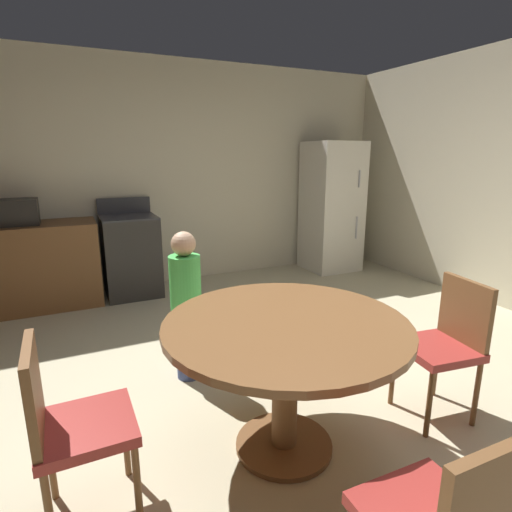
{
  "coord_description": "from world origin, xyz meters",
  "views": [
    {
      "loc": [
        -1.21,
        -1.98,
        1.6
      ],
      "look_at": [
        0.13,
        0.87,
        0.81
      ],
      "focal_mm": 28.59,
      "sensor_mm": 36.0,
      "label": 1
    }
  ],
  "objects_px": {
    "oven_range": "(131,255)",
    "person_child": "(186,303)",
    "refrigerator": "(331,207)",
    "microwave": "(14,212)",
    "chair_east": "(447,340)",
    "chair_west": "(69,421)",
    "dining_table": "(286,348)"
  },
  "relations": [
    {
      "from": "chair_east",
      "to": "person_child",
      "type": "bearing_deg",
      "value": -32.05
    },
    {
      "from": "microwave",
      "to": "chair_west",
      "type": "bearing_deg",
      "value": -82.65
    },
    {
      "from": "dining_table",
      "to": "chair_east",
      "type": "relative_size",
      "value": 1.48
    },
    {
      "from": "chair_east",
      "to": "chair_west",
      "type": "distance_m",
      "value": 2.11
    },
    {
      "from": "microwave",
      "to": "chair_east",
      "type": "xyz_separation_m",
      "value": [
        2.5,
        -3.15,
        -0.53
      ]
    },
    {
      "from": "oven_range",
      "to": "person_child",
      "type": "xyz_separation_m",
      "value": [
        0.08,
        -2.06,
        0.11
      ]
    },
    {
      "from": "oven_range",
      "to": "refrigerator",
      "type": "xyz_separation_m",
      "value": [
        2.73,
        -0.05,
        0.41
      ]
    },
    {
      "from": "refrigerator",
      "to": "dining_table",
      "type": "relative_size",
      "value": 1.37
    },
    {
      "from": "refrigerator",
      "to": "person_child",
      "type": "xyz_separation_m",
      "value": [
        -2.65,
        -2.0,
        -0.3
      ]
    },
    {
      "from": "chair_east",
      "to": "chair_west",
      "type": "xyz_separation_m",
      "value": [
        -2.11,
        0.13,
        0.0
      ]
    },
    {
      "from": "oven_range",
      "to": "chair_east",
      "type": "height_order",
      "value": "oven_range"
    },
    {
      "from": "oven_range",
      "to": "person_child",
      "type": "distance_m",
      "value": 2.06
    },
    {
      "from": "microwave",
      "to": "oven_range",
      "type": "bearing_deg",
      "value": 0.19
    },
    {
      "from": "oven_range",
      "to": "dining_table",
      "type": "relative_size",
      "value": 0.86
    },
    {
      "from": "refrigerator",
      "to": "chair_east",
      "type": "distance_m",
      "value": 3.39
    },
    {
      "from": "refrigerator",
      "to": "person_child",
      "type": "relative_size",
      "value": 1.61
    },
    {
      "from": "microwave",
      "to": "chair_west",
      "type": "height_order",
      "value": "microwave"
    },
    {
      "from": "microwave",
      "to": "dining_table",
      "type": "bearing_deg",
      "value": -64.31
    },
    {
      "from": "chair_east",
      "to": "chair_west",
      "type": "relative_size",
      "value": 1.0
    },
    {
      "from": "refrigerator",
      "to": "microwave",
      "type": "xyz_separation_m",
      "value": [
        -3.82,
        0.05,
        0.15
      ]
    },
    {
      "from": "dining_table",
      "to": "chair_east",
      "type": "distance_m",
      "value": 1.06
    },
    {
      "from": "dining_table",
      "to": "oven_range",
      "type": "bearing_deg",
      "value": 96.61
    },
    {
      "from": "refrigerator",
      "to": "microwave",
      "type": "relative_size",
      "value": 4.0
    },
    {
      "from": "oven_range",
      "to": "refrigerator",
      "type": "height_order",
      "value": "refrigerator"
    },
    {
      "from": "refrigerator",
      "to": "chair_west",
      "type": "xyz_separation_m",
      "value": [
        -3.43,
        -2.97,
        -0.38
      ]
    },
    {
      "from": "chair_east",
      "to": "person_child",
      "type": "distance_m",
      "value": 1.72
    },
    {
      "from": "oven_range",
      "to": "chair_west",
      "type": "relative_size",
      "value": 1.26
    },
    {
      "from": "oven_range",
      "to": "person_child",
      "type": "bearing_deg",
      "value": -87.87
    },
    {
      "from": "chair_west",
      "to": "chair_east",
      "type": "bearing_deg",
      "value": -4.07
    },
    {
      "from": "chair_east",
      "to": "refrigerator",
      "type": "bearing_deg",
      "value": -105.59
    },
    {
      "from": "person_child",
      "to": "refrigerator",
      "type": "bearing_deg",
      "value": 111.19
    },
    {
      "from": "oven_range",
      "to": "dining_table",
      "type": "bearing_deg",
      "value": -83.39
    }
  ]
}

